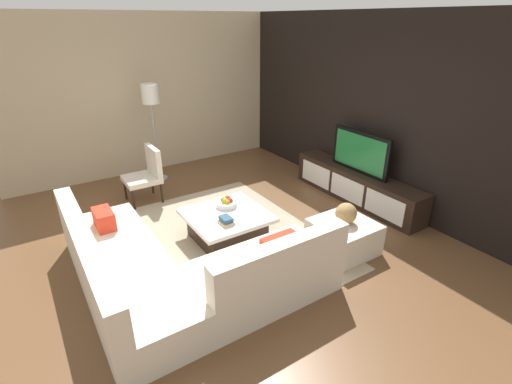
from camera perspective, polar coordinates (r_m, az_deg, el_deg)
The scene contains 14 objects.
ground_plane at distance 4.95m, azimuth -4.82°, elevation -7.93°, with size 14.00×14.00×0.00m, color brown.
feature_wall_back at distance 6.05m, azimuth 18.17°, elevation 11.51°, with size 6.40×0.12×2.80m, color black.
side_wall_left at distance 7.33m, azimuth -16.28°, elevation 13.90°, with size 0.12×5.20×2.80m, color #C6B28E.
area_rug at distance 5.02m, azimuth -5.37°, elevation -7.36°, with size 3.09×2.43×0.01m, color tan.
media_console at distance 6.18m, azimuth 14.96°, elevation 0.88°, with size 2.37×0.43×0.50m.
television at distance 5.98m, azimuth 15.56°, elevation 5.86°, with size 1.08×0.06×0.64m.
sectional_couch at distance 4.10m, azimuth -12.37°, elevation -11.60°, with size 2.54×2.37×0.80m.
coffee_table at distance 4.96m, azimuth -4.44°, elevation -5.11°, with size 0.97×1.00×0.38m.
accent_chair_near at distance 6.14m, azimuth -16.24°, elevation 2.99°, with size 0.53×0.53×0.87m.
floor_lamp at distance 6.72m, azimuth -15.66°, elevation 13.16°, with size 0.29×0.29×1.70m.
ottoman at distance 4.83m, azimuth 13.14°, elevation -6.63°, with size 0.70×0.70×0.40m, color beige.
fruit_bowl at distance 5.03m, azimuth -4.52°, elevation -1.64°, with size 0.28×0.28×0.13m.
decorative_ball at distance 4.67m, azimuth 13.52°, elevation -3.17°, with size 0.26×0.26×0.26m, color #AD8451.
book_stack at distance 4.63m, azimuth -4.57°, elevation -4.34°, with size 0.20×0.15×0.09m.
Camera 1 is at (3.70, -1.92, 2.67)m, focal length 26.33 mm.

